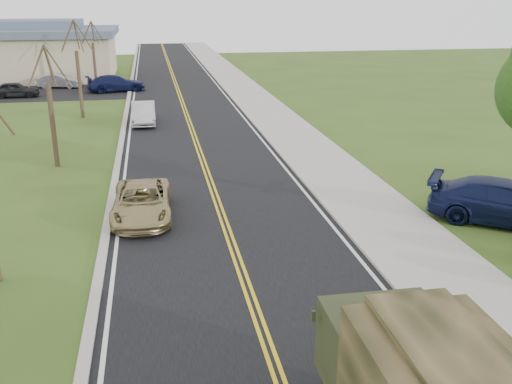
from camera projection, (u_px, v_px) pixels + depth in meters
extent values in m
cube|color=black|center=(181.00, 100.00, 45.53)|extent=(8.00, 120.00, 0.01)
cube|color=#9E998E|center=(233.00, 97.00, 46.23)|extent=(0.30, 120.00, 0.12)
cube|color=#9E998E|center=(254.00, 97.00, 46.53)|extent=(3.20, 120.00, 0.10)
cube|color=#9E998E|center=(128.00, 101.00, 44.81)|extent=(0.30, 120.00, 0.10)
cylinder|color=#38281C|center=(53.00, 126.00, 26.95)|extent=(0.24, 0.24, 3.96)
cylinder|color=#38281C|center=(56.00, 64.00, 26.21)|extent=(0.96, 0.32, 1.79)
cylinder|color=#38281C|center=(49.00, 65.00, 26.59)|extent=(0.12, 1.22, 1.65)
cylinder|color=#38281C|center=(36.00, 64.00, 26.10)|extent=(0.93, 0.41, 1.79)
cylinder|color=#38281C|center=(36.00, 67.00, 25.56)|extent=(0.75, 0.99, 1.67)
cylinder|color=#38281C|center=(50.00, 65.00, 25.70)|extent=(0.55, 0.85, 1.80)
cylinder|color=#38281C|center=(80.00, 85.00, 38.04)|extent=(0.24, 0.24, 4.44)
cylinder|color=#38281C|center=(83.00, 35.00, 37.21)|extent=(1.07, 0.35, 2.00)
cylinder|color=#38281C|center=(77.00, 36.00, 37.64)|extent=(0.13, 1.36, 1.84)
cylinder|color=#38281C|center=(67.00, 35.00, 37.09)|extent=(1.03, 0.46, 2.00)
cylinder|color=#38281C|center=(67.00, 37.00, 36.49)|extent=(0.83, 1.10, 1.87)
cylinder|color=#38281C|center=(79.00, 36.00, 36.64)|extent=(0.61, 0.95, 2.01)
cylinder|color=#38281C|center=(95.00, 67.00, 49.26)|extent=(0.24, 0.24, 4.08)
cylinder|color=#38281C|center=(97.00, 32.00, 48.51)|extent=(0.99, 0.33, 1.84)
cylinder|color=#38281C|center=(93.00, 32.00, 48.90)|extent=(0.13, 1.25, 1.69)
cylinder|color=#38281C|center=(86.00, 32.00, 48.40)|extent=(0.95, 0.42, 1.85)
cylinder|color=#38281C|center=(87.00, 33.00, 47.84)|extent=(0.77, 1.02, 1.72)
cylinder|color=#38281C|center=(94.00, 32.00, 47.98)|extent=(0.57, 0.88, 1.85)
cube|color=tan|center=(10.00, 57.00, 57.01)|extent=(20.00, 12.00, 4.20)
cube|color=#475466|center=(7.00, 32.00, 56.24)|extent=(21.00, 13.00, 0.70)
cube|color=#475466|center=(6.00, 25.00, 56.01)|extent=(14.00, 8.00, 0.90)
cube|color=black|center=(61.00, 92.00, 49.41)|extent=(18.00, 10.00, 0.02)
cube|color=#2C321B|center=(384.00, 343.00, 10.51)|extent=(2.15, 1.71, 1.24)
cube|color=black|center=(369.00, 313.00, 11.20)|extent=(1.95, 0.09, 0.62)
imported|color=tan|center=(142.00, 202.00, 20.91)|extent=(2.21, 4.59, 1.26)
imported|color=#B8B8BD|center=(144.00, 113.00, 36.58)|extent=(1.49, 4.20, 1.38)
imported|color=#0F1638|center=(506.00, 203.00, 20.37)|extent=(5.66, 4.88, 1.56)
imported|color=black|center=(15.00, 90.00, 46.34)|extent=(3.74, 1.56, 1.26)
imported|color=#A6A6AB|center=(59.00, 81.00, 51.26)|extent=(4.12, 2.20, 1.29)
imported|color=#0F1439|center=(116.00, 83.00, 49.24)|extent=(5.24, 3.03, 1.43)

